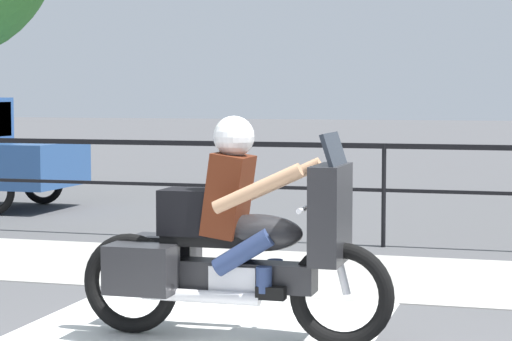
# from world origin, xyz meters

# --- Properties ---
(sidewalk_band) EXTENTS (44.00, 2.40, 0.01)m
(sidewalk_band) POSITION_xyz_m (0.00, 3.40, 0.01)
(sidewalk_band) COLOR #A8A59E
(sidewalk_band) RESTS_ON ground
(fence_railing) EXTENTS (36.00, 0.05, 1.18)m
(fence_railing) POSITION_xyz_m (0.00, 5.24, 0.93)
(fence_railing) COLOR black
(fence_railing) RESTS_ON ground
(motorcycle) EXTENTS (2.29, 0.76, 1.59)m
(motorcycle) POSITION_xyz_m (-0.37, 0.67, 0.70)
(motorcycle) COLOR black
(motorcycle) RESTS_ON ground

